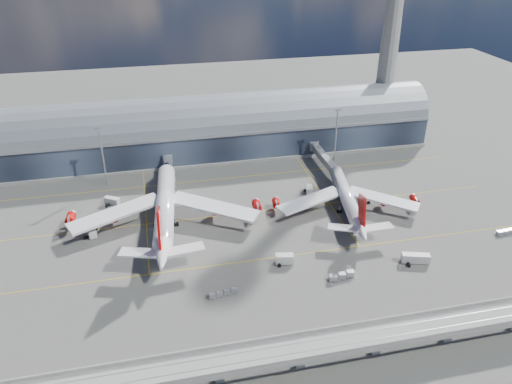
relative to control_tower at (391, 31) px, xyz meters
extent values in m
plane|color=#474744|center=(-85.00, -83.00, -51.64)|extent=(500.00, 500.00, 0.00)
cube|color=gold|center=(-85.00, -93.00, -51.63)|extent=(200.00, 0.25, 0.01)
cube|color=gold|center=(-85.00, -63.00, -51.63)|extent=(200.00, 0.25, 0.01)
cube|color=gold|center=(-85.00, -33.00, -51.63)|extent=(200.00, 0.25, 0.01)
cube|color=gold|center=(-120.00, -53.00, -51.63)|extent=(0.25, 80.00, 0.01)
cube|color=gold|center=(-50.00, -53.00, -51.63)|extent=(0.25, 80.00, 0.01)
cube|color=#1D2330|center=(-85.00, -5.00, -44.64)|extent=(200.00, 28.00, 14.00)
cylinder|color=gray|center=(-85.00, -5.00, -37.64)|extent=(200.00, 28.00, 28.00)
cube|color=gray|center=(-85.00, -19.00, -37.64)|extent=(200.00, 1.00, 1.20)
cube|color=gray|center=(-85.00, -5.00, -51.04)|extent=(200.00, 30.00, 1.20)
cube|color=gray|center=(0.00, 0.00, -47.64)|extent=(18.00, 18.00, 8.00)
cone|color=gray|center=(0.00, 0.00, -6.64)|extent=(10.00, 10.00, 90.00)
cube|color=gray|center=(-85.00, -138.00, -46.14)|extent=(220.00, 8.50, 1.20)
cube|color=gray|center=(-85.00, -142.00, -45.04)|extent=(220.00, 0.40, 1.20)
cube|color=gray|center=(-85.00, -134.00, -45.04)|extent=(220.00, 0.40, 1.20)
cube|color=gray|center=(-85.00, -139.50, -45.49)|extent=(220.00, 0.12, 0.12)
cube|color=gray|center=(-85.00, -136.50, -45.49)|extent=(220.00, 0.12, 0.12)
cube|color=gray|center=(-105.00, -138.00, -49.14)|extent=(2.20, 2.20, 5.00)
cube|color=gray|center=(-85.00, -138.00, -49.14)|extent=(2.20, 2.20, 5.00)
cube|color=gray|center=(-65.00, -138.00, -49.14)|extent=(2.20, 2.20, 5.00)
cube|color=gray|center=(-45.00, -138.00, -49.14)|extent=(2.20, 2.20, 5.00)
cylinder|color=gray|center=(-135.00, -28.00, -39.14)|extent=(0.70, 0.70, 25.00)
cube|color=gray|center=(-135.00, -28.00, -26.44)|extent=(3.00, 0.40, 1.00)
cylinder|color=gray|center=(-35.00, -28.00, -39.14)|extent=(0.70, 0.70, 25.00)
cube|color=gray|center=(-35.00, -28.00, -26.44)|extent=(3.00, 0.40, 1.00)
cylinder|color=white|center=(-112.70, -61.92, -45.20)|extent=(11.39, 55.43, 6.64)
cone|color=white|center=(-110.04, -31.39, -45.20)|extent=(7.34, 8.85, 6.64)
cone|color=white|center=(-115.53, -94.52, -44.37)|extent=(7.70, 12.99, 6.64)
cube|color=#BA0A07|center=(-115.26, -91.42, -36.17)|extent=(1.80, 12.43, 13.75)
cube|color=white|center=(-130.19, -62.49, -46.03)|extent=(34.05, 20.74, 2.68)
cube|color=white|center=(-95.57, -65.50, -46.03)|extent=(32.60, 25.18, 2.68)
cylinder|color=#BA0A07|center=(-130.65, -60.36, -47.90)|extent=(3.76, 5.46, 3.32)
cylinder|color=#BA0A07|center=(-146.04, -59.02, -47.90)|extent=(3.76, 5.46, 3.32)
cylinder|color=#BA0A07|center=(-94.74, -63.48, -47.90)|extent=(3.76, 5.46, 3.32)
cylinder|color=#BA0A07|center=(-79.36, -64.82, -47.90)|extent=(3.76, 5.46, 3.32)
cylinder|color=gray|center=(-111.02, -42.58, -50.08)|extent=(0.52, 0.52, 3.11)
cylinder|color=gray|center=(-116.37, -65.77, -50.08)|extent=(0.62, 0.62, 3.11)
cylinder|color=gray|center=(-109.75, -66.35, -50.08)|extent=(0.62, 0.62, 3.11)
cylinder|color=black|center=(-116.37, -65.77, -51.07)|extent=(2.41, 1.75, 1.56)
cylinder|color=black|center=(-109.75, -66.35, -51.07)|extent=(2.41, 1.75, 1.56)
cylinder|color=white|center=(-45.22, -67.58, -46.43)|extent=(12.54, 42.88, 5.12)
cone|color=white|center=(-41.00, -43.99, -46.43)|extent=(6.28, 7.85, 5.12)
cone|color=white|center=(-49.75, -92.91, -45.73)|extent=(6.90, 11.32, 5.12)
cube|color=#BA0A07|center=(-49.29, -90.31, -39.03)|extent=(2.46, 10.49, 11.68)
cube|color=white|center=(-59.13, -66.89, -47.14)|extent=(27.49, 14.87, 2.18)
cube|color=white|center=(-31.94, -71.75, -47.14)|extent=(25.28, 21.98, 2.18)
cylinder|color=black|center=(-45.22, -67.58, -47.84)|extent=(11.02, 38.44, 4.35)
cylinder|color=#BA0A07|center=(-59.32, -65.06, -48.73)|extent=(3.55, 4.84, 2.82)
cylinder|color=#BA0A07|center=(-71.40, -62.90, -48.73)|extent=(3.55, 4.84, 2.82)
cylinder|color=#BA0A07|center=(-31.12, -70.10, -48.73)|extent=(3.55, 4.84, 2.82)
cylinder|color=#BA0A07|center=(-19.04, -72.26, -48.73)|extent=(3.55, 4.84, 2.82)
cylinder|color=gray|center=(-42.57, -52.78, -50.31)|extent=(0.44, 0.44, 2.65)
cylinder|color=gray|center=(-48.62, -70.56, -50.31)|extent=(0.53, 0.53, 2.65)
cylinder|color=gray|center=(-43.06, -71.55, -50.31)|extent=(0.53, 0.53, 2.65)
cylinder|color=black|center=(-48.62, -70.56, -51.15)|extent=(2.14, 1.64, 1.32)
cylinder|color=black|center=(-43.06, -71.55, -51.15)|extent=(2.14, 1.64, 1.32)
cube|color=gray|center=(-109.20, -31.00, -46.44)|extent=(3.00, 24.00, 3.00)
cube|color=gray|center=(-109.20, -43.00, -46.44)|extent=(3.60, 3.60, 3.40)
cylinder|color=gray|center=(-109.20, -19.00, -46.44)|extent=(4.40, 4.40, 4.00)
cylinder|color=gray|center=(-109.20, -43.00, -49.94)|extent=(0.50, 0.50, 3.40)
cylinder|color=black|center=(-109.20, -43.00, -51.29)|extent=(1.40, 0.80, 0.80)
cube|color=gray|center=(-41.72, -33.00, -46.44)|extent=(3.00, 28.00, 3.00)
cube|color=gray|center=(-41.72, -47.00, -46.44)|extent=(3.60, 3.60, 3.40)
cylinder|color=gray|center=(-41.72, -19.00, -46.44)|extent=(4.40, 4.40, 4.00)
cylinder|color=gray|center=(-41.72, -47.00, -49.94)|extent=(0.50, 0.50, 3.40)
cylinder|color=black|center=(-41.72, -47.00, -51.29)|extent=(1.40, 0.80, 0.80)
cube|color=beige|center=(-139.19, -65.55, -49.85)|extent=(4.93, 8.24, 2.91)
cylinder|color=black|center=(-138.39, -63.18, -51.13)|extent=(2.97, 1.84, 1.01)
cylinder|color=black|center=(-139.99, -67.93, -51.13)|extent=(2.97, 1.84, 1.01)
cube|color=beige|center=(-77.43, -96.74, -49.80)|extent=(6.13, 3.66, 2.99)
cylinder|color=black|center=(-75.62, -96.40, -51.12)|extent=(1.55, 3.01, 1.03)
cylinder|color=black|center=(-79.23, -97.08, -51.12)|extent=(1.55, 3.01, 1.03)
cube|color=beige|center=(-36.28, -105.51, -49.88)|extent=(9.15, 5.02, 2.86)
cylinder|color=black|center=(-33.59, -104.68, -51.14)|extent=(1.76, 2.92, 0.99)
cylinder|color=black|center=(-38.97, -106.35, -51.14)|extent=(1.76, 2.92, 0.99)
cube|color=beige|center=(-36.11, -64.41, -50.15)|extent=(4.15, 5.98, 2.42)
cylinder|color=black|center=(-36.81, -62.77, -51.22)|extent=(2.47, 1.68, 0.84)
cylinder|color=black|center=(-35.42, -66.06, -51.22)|extent=(2.47, 1.68, 0.84)
cube|color=beige|center=(-55.02, -53.42, -50.00)|extent=(3.45, 5.51, 2.65)
cylinder|color=black|center=(-55.39, -51.83, -51.18)|extent=(2.69, 1.48, 0.92)
cylinder|color=black|center=(-54.64, -55.01, -51.18)|extent=(2.69, 1.48, 0.92)
cube|color=beige|center=(-132.39, -45.38, -50.01)|extent=(6.40, 5.24, 2.64)
cylinder|color=black|center=(-130.75, -44.34, -51.18)|extent=(2.13, 2.63, 0.91)
cylinder|color=black|center=(-134.04, -46.43, -51.18)|extent=(2.13, 2.63, 0.91)
cube|color=gray|center=(-102.37, -108.47, -51.42)|extent=(2.27, 1.69, 0.26)
cube|color=#ABABAF|center=(-102.37, -108.47, -50.72)|extent=(1.91, 1.55, 1.30)
cube|color=gray|center=(-100.14, -108.12, -51.42)|extent=(2.27, 1.69, 0.26)
cube|color=#ABABAF|center=(-100.14, -108.12, -50.72)|extent=(1.91, 1.55, 1.30)
cube|color=gray|center=(-97.91, -107.78, -51.42)|extent=(2.27, 1.69, 0.26)
cube|color=#ABABAF|center=(-97.91, -107.78, -50.72)|extent=(1.91, 1.55, 1.30)
cube|color=gray|center=(-95.68, -107.44, -51.42)|extent=(2.27, 1.69, 0.26)
cube|color=#ABABAF|center=(-95.68, -107.44, -50.72)|extent=(1.91, 1.55, 1.30)
cube|color=gray|center=(-65.28, -108.50, -51.35)|extent=(2.94, 2.17, 0.34)
cube|color=#ABABAF|center=(-65.28, -108.50, -50.45)|extent=(2.48, 2.00, 1.70)
cube|color=gray|center=(-62.36, -108.09, -51.35)|extent=(2.94, 2.17, 0.34)
cube|color=#ABABAF|center=(-62.36, -108.09, -50.45)|extent=(2.48, 2.00, 1.70)
cube|color=gray|center=(-59.44, -107.68, -51.35)|extent=(2.94, 2.17, 0.34)
cube|color=#ABABAF|center=(-59.44, -107.68, -50.45)|extent=(2.48, 2.00, 1.70)
cube|color=gray|center=(0.42, -97.29, -51.41)|extent=(2.30, 1.62, 0.27)
cube|color=#ABABAF|center=(0.42, -97.29, -50.68)|extent=(1.93, 1.50, 1.37)
cube|color=gray|center=(2.80, -97.11, -51.41)|extent=(2.30, 1.62, 0.27)
cube|color=#ABABAF|center=(2.80, -97.11, -50.68)|extent=(1.93, 1.50, 1.37)
cube|color=gray|center=(5.17, -96.94, -51.41)|extent=(2.30, 1.62, 0.27)
cube|color=#ABABAF|center=(5.17, -96.94, -50.68)|extent=(1.93, 1.50, 1.37)
camera|label=1|loc=(-114.70, -221.44, 44.86)|focal=35.00mm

